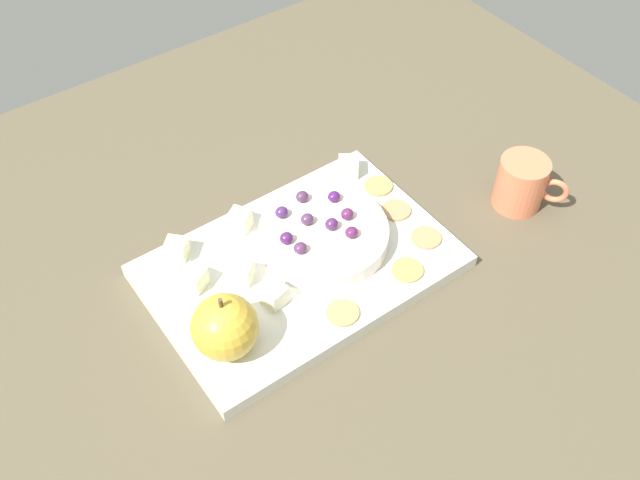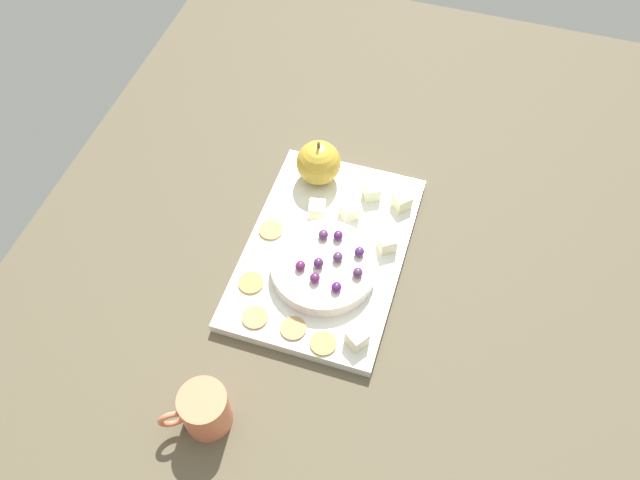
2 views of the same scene
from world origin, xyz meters
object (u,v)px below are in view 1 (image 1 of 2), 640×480
grape_5 (302,197)px  grape_6 (282,212)px  cheese_cube_0 (240,220)px  grape_1 (347,214)px  cracker_4 (408,270)px  grape_4 (287,239)px  grape_0 (307,219)px  serving_dish (324,235)px  cheese_cube_3 (348,167)px  grape_7 (334,197)px  cracker_3 (396,210)px  cheese_cube_4 (242,274)px  apple_whole (225,327)px  cup (522,183)px  grape_2 (352,232)px  cracker_2 (343,313)px  platter (300,266)px  cracker_0 (426,238)px  cheese_cube_2 (194,279)px  grape_8 (300,248)px  grape_3 (332,224)px  cheese_cube_1 (177,250)px  cheese_cube_5 (274,295)px  cracker_1 (378,186)px

grape_5 → grape_6: bearing=11.8°
cheese_cube_0 → grape_6: grape_6 is taller
grape_1 → grape_6: (6.80, -5.32, -0.00)cm
cracker_4 → grape_4: (11.00, -11.05, 3.15)cm
grape_0 → grape_4: (4.05, 1.39, -0.00)cm
serving_dish → grape_4: (5.29, -0.61, 2.06)cm
cheese_cube_3 → grape_7: 8.52cm
cracker_3 → cheese_cube_4: bearing=-4.8°
apple_whole → cheese_cube_4: size_ratio=2.89×
cheese_cube_4 → cup: size_ratio=0.30×
apple_whole → grape_2: apple_whole is taller
grape_7 → cracker_2: bearing=57.2°
grape_0 → platter: bearing=42.7°
cracker_0 → cup: size_ratio=0.44×
cheese_cube_2 → grape_8: grape_8 is taller
apple_whole → cheese_cube_2: size_ratio=2.89×
grape_4 → cup: 34.46cm
grape_3 → serving_dish: bearing=-37.1°
cheese_cube_1 → cracker_3: bearing=160.0°
grape_2 → cup: size_ratio=0.19×
grape_3 → grape_8: size_ratio=1.00×
grape_0 → cracker_0: bearing=142.7°
grape_1 → grape_3: (2.77, 0.29, 0.04)cm
cheese_cube_0 → cheese_cube_3: 18.25cm
cheese_cube_1 → cracker_4: (-22.70, 19.43, -1.17)cm
cheese_cube_5 → cracker_3: (-22.18, -3.18, -1.17)cm
grape_5 → grape_8: bearing=53.6°
cracker_0 → cracker_3: bearing=-90.1°
cheese_cube_1 → cracker_0: 32.88cm
grape_7 → cheese_cube_5: bearing=27.8°
cracker_2 → cracker_3: same height
serving_dish → grape_8: (4.78, 1.52, 2.00)cm
cheese_cube_3 → cracker_4: bearing=75.6°
cheese_cube_3 → cracker_3: size_ratio=0.67×
cheese_cube_3 → grape_1: grape_1 is taller
cracker_3 → grape_8: 16.45cm
cracker_0 → grape_8: size_ratio=2.31×
grape_6 → cup: 34.02cm
platter → cracker_0: cracker_0 is taller
grape_1 → grape_8: grape_1 is taller
platter → cracker_3: cracker_3 is taller
serving_dish → cracker_1: 13.03cm
cracker_3 → grape_7: grape_7 is taller
cheese_cube_1 → cup: cup is taller
cracker_4 → grape_2: (3.63, -7.23, 3.09)cm
grape_2 → cup: 26.39cm
platter → cup: (-32.36, 7.73, 2.84)cm
cheese_cube_4 → grape_0: grape_0 is taller
grape_1 → grape_0: bearing=-25.6°
platter → cracker_2: size_ratio=9.49×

